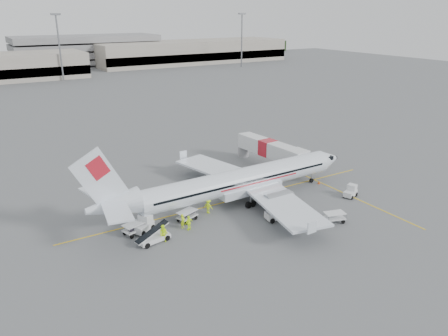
{
  "coord_description": "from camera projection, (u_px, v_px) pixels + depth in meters",
  "views": [
    {
      "loc": [
        -27.69,
        -43.17,
        22.84
      ],
      "look_at": [
        0.0,
        2.0,
        3.8
      ],
      "focal_mm": 35.0,
      "sensor_mm": 36.0,
      "label": 1
    }
  ],
  "objects": [
    {
      "name": "cone_stbd",
      "position": [
        304.0,
        223.0,
        49.24
      ],
      "size": [
        0.44,
        0.44,
        0.71
      ],
      "primitive_type": "cone",
      "color": "#E3490D",
      "rests_on": "ground"
    },
    {
      "name": "crew_b",
      "position": [
        164.0,
        234.0,
        45.59
      ],
      "size": [
        1.17,
        1.18,
        1.93
      ],
      "primitive_type": "imported",
      "rotation": [
        0.0,
        0.0,
        -0.84
      ],
      "color": "#C2EA12",
      "rests_on": "ground"
    },
    {
      "name": "treeline",
      "position": [
        22.0,
        58.0,
        195.37
      ],
      "size": [
        300.0,
        3.0,
        6.0
      ],
      "primitive_type": null,
      "color": "black",
      "rests_on": "ground"
    },
    {
      "name": "mast_east",
      "position": [
        242.0,
        41.0,
        186.28
      ],
      "size": [
        3.2,
        1.2,
        22.0
      ],
      "primitive_type": null,
      "color": "slate",
      "rests_on": "ground"
    },
    {
      "name": "crew_a",
      "position": [
        183.0,
        221.0,
        48.61
      ],
      "size": [
        0.73,
        0.68,
        1.67
      ],
      "primitive_type": "imported",
      "rotation": [
        0.0,
        0.0,
        0.62
      ],
      "color": "#C2EA12",
      "rests_on": "ground"
    },
    {
      "name": "cone_port",
      "position": [
        233.0,
        168.0,
        66.7
      ],
      "size": [
        0.33,
        0.33,
        0.53
      ],
      "primitive_type": "cone",
      "color": "#E3490D",
      "rests_on": "ground"
    },
    {
      "name": "tug_mid",
      "position": [
        276.0,
        212.0,
        50.48
      ],
      "size": [
        2.64,
        1.8,
        1.88
      ],
      "primitive_type": null,
      "rotation": [
        0.0,
        0.0,
        -0.18
      ],
      "color": "silver",
      "rests_on": "ground"
    },
    {
      "name": "cone_nose",
      "position": [
        319.0,
        182.0,
        61.26
      ],
      "size": [
        0.33,
        0.33,
        0.53
      ],
      "primitive_type": "cone",
      "color": "#E3490D",
      "rests_on": "ground"
    },
    {
      "name": "stripe_lead",
      "position": [
        232.0,
        200.0,
        55.98
      ],
      "size": [
        44.0,
        0.2,
        0.01
      ],
      "primitive_type": "cube",
      "color": "yellow",
      "rests_on": "ground"
    },
    {
      "name": "cart_empty_b",
      "position": [
        334.0,
        217.0,
        49.96
      ],
      "size": [
        2.63,
        1.97,
        1.22
      ],
      "primitive_type": null,
      "rotation": [
        0.0,
        0.0,
        -0.27
      ],
      "color": "silver",
      "rests_on": "ground"
    },
    {
      "name": "ground",
      "position": [
        232.0,
        200.0,
        55.98
      ],
      "size": [
        360.0,
        360.0,
        0.0
      ],
      "primitive_type": "plane",
      "color": "#56595B"
    },
    {
      "name": "tug_aft",
      "position": [
        143.0,
        224.0,
        47.71
      ],
      "size": [
        2.83,
        2.46,
        1.9
      ],
      "primitive_type": null,
      "rotation": [
        0.0,
        0.0,
        0.54
      ],
      "color": "silver",
      "rests_on": "ground"
    },
    {
      "name": "cart_loaded_b",
      "position": [
        134.0,
        229.0,
        47.34
      ],
      "size": [
        2.72,
        2.05,
        1.26
      ],
      "primitive_type": null,
      "rotation": [
        0.0,
        0.0,
        0.29
      ],
      "color": "silver",
      "rests_on": "ground"
    },
    {
      "name": "belt_loader",
      "position": [
        153.0,
        231.0,
        45.47
      ],
      "size": [
        4.76,
        2.42,
        2.46
      ],
      "primitive_type": null,
      "rotation": [
        0.0,
        0.0,
        0.16
      ],
      "color": "silver",
      "rests_on": "ground"
    },
    {
      "name": "cart_empty_a",
      "position": [
        277.0,
        204.0,
        53.6
      ],
      "size": [
        2.23,
        1.47,
        1.1
      ],
      "primitive_type": null,
      "rotation": [
        0.0,
        0.0,
        -0.11
      ],
      "color": "silver",
      "rests_on": "ground"
    },
    {
      "name": "crew_d",
      "position": [
        189.0,
        223.0,
        48.14
      ],
      "size": [
        1.08,
        0.66,
        1.72
      ],
      "primitive_type": "imported",
      "rotation": [
        0.0,
        0.0,
        3.39
      ],
      "color": "#C2EA12",
      "rests_on": "ground"
    },
    {
      "name": "mast_center",
      "position": [
        60.0,
        48.0,
        149.39
      ],
      "size": [
        3.2,
        1.2,
        22.0
      ],
      "primitive_type": null,
      "color": "slate",
      "rests_on": "ground"
    },
    {
      "name": "parking_garage",
      "position": [
        87.0,
        49.0,
        194.28
      ],
      "size": [
        62.0,
        24.0,
        14.0
      ],
      "primitive_type": null,
      "color": "slate",
      "rests_on": "ground"
    },
    {
      "name": "tug_fore",
      "position": [
        350.0,
        191.0,
        56.79
      ],
      "size": [
        2.33,
        1.81,
        1.58
      ],
      "primitive_type": null,
      "rotation": [
        0.0,
        0.0,
        0.36
      ],
      "color": "silver",
      "rests_on": "ground"
    },
    {
      "name": "stripe_cross",
      "position": [
        356.0,
        199.0,
        56.45
      ],
      "size": [
        0.2,
        20.0,
        0.01
      ],
      "primitive_type": "cube",
      "color": "yellow",
      "rests_on": "ground"
    },
    {
      "name": "terminal_east",
      "position": [
        192.0,
        52.0,
        205.05
      ],
      "size": [
        90.0,
        26.0,
        10.0
      ],
      "primitive_type": null,
      "color": "gray",
      "rests_on": "ground"
    },
    {
      "name": "aircraft",
      "position": [
        241.0,
        165.0,
        53.99
      ],
      "size": [
        36.49,
        28.86,
        9.92
      ],
      "primitive_type": null,
      "rotation": [
        0.0,
        0.0,
        0.02
      ],
      "color": "white",
      "rests_on": "ground"
    },
    {
      "name": "crew_c",
      "position": [
        208.0,
        206.0,
        52.17
      ],
      "size": [
        1.15,
        1.35,
        1.82
      ],
      "primitive_type": "imported",
      "rotation": [
        0.0,
        0.0,
        2.06
      ],
      "color": "#C2EA12",
      "rests_on": "ground"
    },
    {
      "name": "jet_bridge",
      "position": [
        268.0,
        153.0,
        67.83
      ],
      "size": [
        4.32,
        16.0,
        4.15
      ],
      "primitive_type": null,
      "rotation": [
        0.0,
        0.0,
        0.09
      ],
      "color": "silver",
      "rests_on": "ground"
    },
    {
      "name": "cart_loaded_a",
      "position": [
        187.0,
        216.0,
        50.34
      ],
      "size": [
        2.7,
        2.13,
        1.23
      ],
      "primitive_type": null,
      "rotation": [
        0.0,
        0.0,
        0.35
      ],
      "color": "silver",
      "rests_on": "ground"
    }
  ]
}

